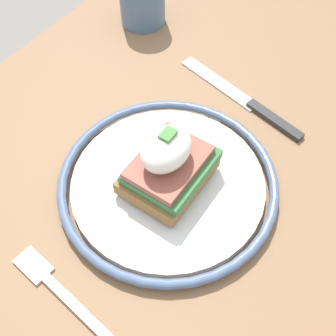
{
  "coord_description": "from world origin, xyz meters",
  "views": [
    {
      "loc": [
        -0.23,
        -0.1,
        1.13
      ],
      "look_at": [
        -0.02,
        0.04,
        0.78
      ],
      "focal_mm": 45.0,
      "sensor_mm": 36.0,
      "label": 1
    }
  ],
  "objects_px": {
    "fork": "(66,297)",
    "knife": "(249,103)",
    "sandwich": "(168,164)",
    "plate": "(168,183)"
  },
  "relations": [
    {
      "from": "fork",
      "to": "knife",
      "type": "relative_size",
      "value": 0.78
    },
    {
      "from": "sandwich",
      "to": "plate",
      "type": "bearing_deg",
      "value": 56.85
    },
    {
      "from": "plate",
      "to": "fork",
      "type": "height_order",
      "value": "plate"
    },
    {
      "from": "fork",
      "to": "plate",
      "type": "bearing_deg",
      "value": -3.25
    },
    {
      "from": "sandwich",
      "to": "knife",
      "type": "height_order",
      "value": "sandwich"
    },
    {
      "from": "plate",
      "to": "knife",
      "type": "bearing_deg",
      "value": -5.26
    },
    {
      "from": "sandwich",
      "to": "fork",
      "type": "height_order",
      "value": "sandwich"
    },
    {
      "from": "plate",
      "to": "knife",
      "type": "relative_size",
      "value": 1.24
    },
    {
      "from": "plate",
      "to": "sandwich",
      "type": "height_order",
      "value": "sandwich"
    },
    {
      "from": "knife",
      "to": "plate",
      "type": "bearing_deg",
      "value": 174.74
    }
  ]
}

